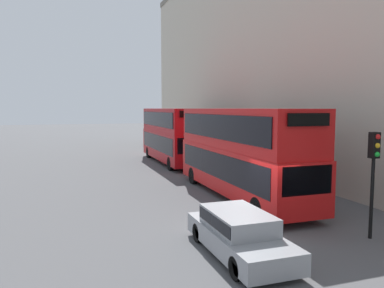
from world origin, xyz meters
TOP-DOWN VIEW (x-y plane):
  - ground_plane at (0.00, 0.00)m, footprint 200.00×200.00m
  - bus_leading at (1.60, 4.78)m, footprint 2.59×11.19m
  - bus_second_in_queue at (1.60, 17.61)m, footprint 2.59×10.66m
  - car_dark_sedan at (-1.80, -2.06)m, footprint 1.83×4.68m
  - traffic_light at (3.22, -2.26)m, footprint 0.30×0.36m
  - pedestrian at (4.36, 15.09)m, footprint 0.36×0.36m

SIDE VIEW (x-z plane):
  - ground_plane at x=0.00m, z-range 0.00..0.00m
  - car_dark_sedan at x=-1.80m, z-range 0.04..1.41m
  - pedestrian at x=4.36m, z-range -0.07..1.77m
  - bus_second_in_queue at x=1.60m, z-range 0.23..4.75m
  - bus_leading at x=1.60m, z-range 0.23..4.76m
  - traffic_light at x=3.22m, z-range 0.83..4.56m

